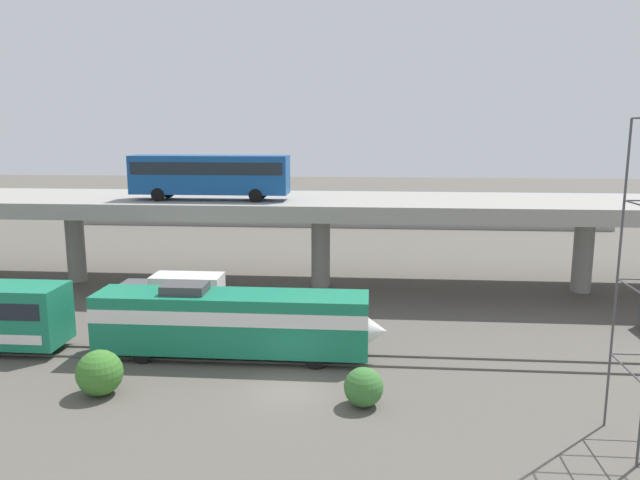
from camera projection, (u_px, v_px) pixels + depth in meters
ground_plane at (287, 389)px, 30.18m from camera, size 260.00×260.00×0.00m
rail_strip_near at (295, 363)px, 33.34m from camera, size 110.00×0.12×0.12m
rail_strip_far at (299, 353)px, 34.85m from camera, size 110.00×0.12×0.12m
train_locomotive at (245, 320)px, 33.94m from camera, size 16.12×3.04×4.18m
highway_overpass at (321, 208)px, 48.63m from camera, size 96.00×10.96×7.17m
transit_bus_on_overpass at (210, 173)px, 46.80m from camera, size 12.00×2.68×3.40m
service_truck_west at (175, 295)px, 40.99m from camera, size 6.80×2.46×3.04m
pier_parking_lot at (342, 216)px, 83.95m from camera, size 67.97×11.49×1.47m
parked_car_0 at (298, 202)px, 86.86m from camera, size 4.29×1.85×1.50m
parked_car_1 at (322, 206)px, 82.63m from camera, size 4.04×1.89×1.50m
parked_car_2 at (231, 201)px, 87.43m from camera, size 4.39×1.84×1.50m
parked_car_3 at (432, 205)px, 83.01m from camera, size 4.44×1.82×1.50m
parked_car_4 at (148, 205)px, 83.83m from camera, size 4.44×1.91×1.50m
parked_car_5 at (225, 206)px, 82.31m from camera, size 4.66×1.85×1.50m
harbor_water at (348, 201)px, 106.63m from camera, size 140.00×36.00×0.01m
shrub_left at (100, 373)px, 29.40m from camera, size 2.21×2.21×2.21m
shrub_right at (364, 387)px, 28.24m from camera, size 1.83×1.83×1.83m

